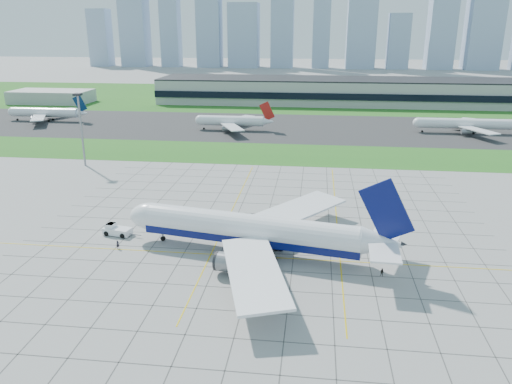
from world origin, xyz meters
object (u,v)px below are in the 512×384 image
(crew_far, at_px, (382,273))
(distant_jet_1, at_px, (233,121))
(distant_jet_2, at_px, (466,124))
(pushback_tug, at_px, (116,230))
(distant_jet_0, at_px, (46,112))
(airliner, at_px, (252,230))
(crew_near, at_px, (118,245))
(light_mast, at_px, (80,121))

(crew_far, bearing_deg, distant_jet_1, 128.15)
(distant_jet_2, bearing_deg, pushback_tug, -130.76)
(pushback_tug, distance_m, distant_jet_1, 128.81)
(crew_far, bearing_deg, distant_jet_0, 152.56)
(airliner, relative_size, distant_jet_1, 1.47)
(distant_jet_0, distance_m, distant_jet_1, 102.28)
(airliner, relative_size, pushback_tug, 6.42)
(airliner, distance_m, pushback_tug, 34.38)
(pushback_tug, distance_m, crew_far, 62.20)
(pushback_tug, bearing_deg, crew_near, -55.26)
(light_mast, height_order, distant_jet_1, light_mast)
(distant_jet_1, bearing_deg, crew_far, -69.30)
(pushback_tug, relative_size, distant_jet_0, 0.23)
(airliner, bearing_deg, distant_jet_2, 70.46)
(pushback_tug, bearing_deg, crew_far, -2.10)
(crew_near, bearing_deg, distant_jet_2, 10.43)
(pushback_tug, distance_m, crew_near, 8.30)
(crew_far, distance_m, distant_jet_0, 219.35)
(crew_far, xyz_separation_m, distant_jet_0, (-155.39, 154.77, 3.62))
(crew_near, height_order, distant_jet_0, distant_jet_0)
(crew_near, xyz_separation_m, distant_jet_2, (112.51, 142.01, 3.53))
(crew_near, relative_size, distant_jet_1, 0.04)
(airliner, distance_m, distant_jet_0, 195.22)
(crew_near, height_order, crew_far, crew_near)
(light_mast, bearing_deg, distant_jet_2, 26.50)
(distant_jet_0, bearing_deg, pushback_tug, -56.08)
(crew_near, relative_size, distant_jet_2, 0.04)
(light_mast, bearing_deg, crew_near, -59.84)
(light_mast, xyz_separation_m, distant_jet_1, (42.12, 69.57, -11.70))
(pushback_tug, distance_m, distant_jet_0, 169.82)
(airliner, height_order, crew_far, airliner)
(light_mast, xyz_separation_m, airliner, (68.88, -65.26, -10.77))
(distant_jet_0, relative_size, distant_jet_2, 0.87)
(pushback_tug, xyz_separation_m, crew_near, (3.37, -7.59, -0.23))
(crew_near, distance_m, crew_far, 57.60)
(pushback_tug, xyz_separation_m, distant_jet_1, (6.78, 128.59, 3.29))
(crew_near, distance_m, distant_jet_2, 181.21)
(airliner, bearing_deg, distant_jet_0, 141.89)
(airliner, relative_size, crew_far, 36.12)
(airliner, xyz_separation_m, distant_jet_0, (-128.30, 147.13, -0.93))
(light_mast, bearing_deg, distant_jet_1, 58.81)
(crew_far, bearing_deg, crew_near, -168.83)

